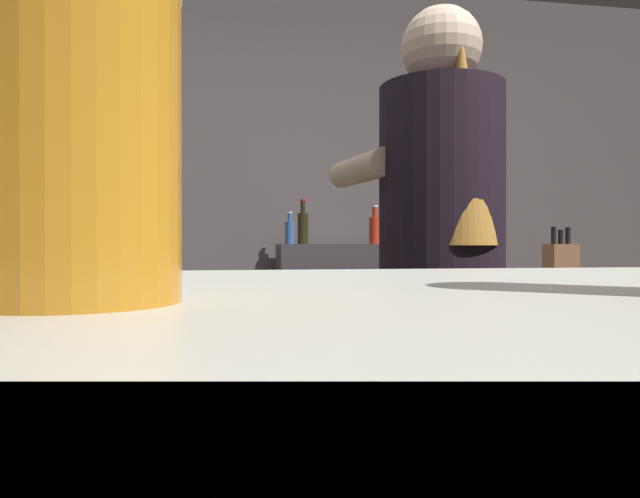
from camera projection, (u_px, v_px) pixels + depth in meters
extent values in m
cube|color=#52494B|center=(302.00, 203.00, 3.56)|extent=(5.20, 0.10, 2.70)
cube|color=#4F3E25|center=(457.00, 424.00, 2.05)|extent=(2.10, 0.60, 0.89)
cube|color=#393338|center=(346.00, 338.00, 3.33)|extent=(0.79, 0.36, 1.09)
cube|color=#2C3341|center=(441.00, 474.00, 1.57)|extent=(0.28, 0.20, 0.92)
cylinder|color=black|center=(441.00, 198.00, 1.56)|extent=(0.34, 0.34, 0.61)
sphere|color=#C7AB91|center=(441.00, 47.00, 1.56)|extent=(0.22, 0.22, 0.22)
cone|color=#B27A33|center=(462.00, 140.00, 1.47)|extent=(0.18, 0.18, 0.54)
cylinder|color=#C7AB91|center=(361.00, 169.00, 1.66)|extent=(0.13, 0.33, 0.08)
cylinder|color=#C7AB91|center=(462.00, 174.00, 1.77)|extent=(0.13, 0.33, 0.08)
cube|color=brown|center=(561.00, 272.00, 2.06)|extent=(0.10, 0.08, 0.20)
cylinder|color=black|center=(554.00, 235.00, 2.05)|extent=(0.02, 0.02, 0.06)
cylinder|color=black|center=(561.00, 237.00, 2.06)|extent=(0.02, 0.02, 0.05)
cylinder|color=black|center=(568.00, 236.00, 2.06)|extent=(0.02, 0.02, 0.06)
cylinder|color=#C44930|center=(347.00, 292.00, 2.04)|extent=(0.21, 0.21, 0.06)
cube|color=silver|center=(474.00, 300.00, 2.00)|extent=(0.24, 0.09, 0.01)
cylinder|color=#B9751D|center=(77.00, 148.00, 0.23)|extent=(0.08, 0.08, 0.13)
cylinder|color=#305890|center=(290.00, 233.00, 3.36)|extent=(0.05, 0.05, 0.13)
cylinder|color=#305890|center=(290.00, 218.00, 3.36)|extent=(0.02, 0.02, 0.05)
cylinder|color=silver|center=(290.00, 213.00, 3.36)|extent=(0.03, 0.03, 0.01)
cylinder|color=#B72C19|center=(375.00, 231.00, 3.33)|extent=(0.07, 0.07, 0.16)
cylinder|color=#B72C19|center=(375.00, 212.00, 3.33)|extent=(0.03, 0.03, 0.06)
cylinder|color=white|center=(375.00, 206.00, 3.33)|extent=(0.04, 0.04, 0.01)
cylinder|color=black|center=(303.00, 229.00, 3.19)|extent=(0.06, 0.06, 0.17)
cylinder|color=black|center=(303.00, 207.00, 3.19)|extent=(0.03, 0.03, 0.07)
cylinder|color=red|center=(303.00, 200.00, 3.19)|extent=(0.03, 0.03, 0.01)
cylinder|color=#D1C787|center=(399.00, 232.00, 3.43)|extent=(0.07, 0.07, 0.15)
cylinder|color=#D1C787|center=(399.00, 215.00, 3.43)|extent=(0.03, 0.03, 0.06)
cylinder|color=#333333|center=(399.00, 209.00, 3.43)|extent=(0.04, 0.04, 0.01)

